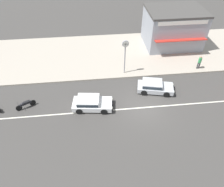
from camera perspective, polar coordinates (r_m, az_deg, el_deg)
ground_plane at (r=20.41m, az=8.26°, el=-3.66°), size 160.00×160.00×0.00m
lane_centre_stripe at (r=20.41m, az=8.26°, el=-3.65°), size 50.40×0.14×0.01m
kerb_strip at (r=27.77m, az=3.95°, el=10.54°), size 68.00×10.00×0.15m
hatchback_white_0 at (r=19.90m, az=-5.53°, el=-2.42°), size 3.85×2.16×1.10m
hatchback_silver_4 at (r=21.97m, az=10.96°, el=1.90°), size 3.86×2.37×1.10m
motorcycle_0 at (r=21.42m, az=-21.70°, el=-2.63°), size 1.67×0.99×0.80m
street_clock at (r=22.58m, az=3.47°, el=11.48°), size 0.69×0.22×3.87m
pedestrian_mid_kerb at (r=26.11m, az=21.93°, el=7.77°), size 0.34×0.34×1.57m
shopfront_corner_warung at (r=29.60m, az=15.66°, el=16.31°), size 6.91×6.05×4.51m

